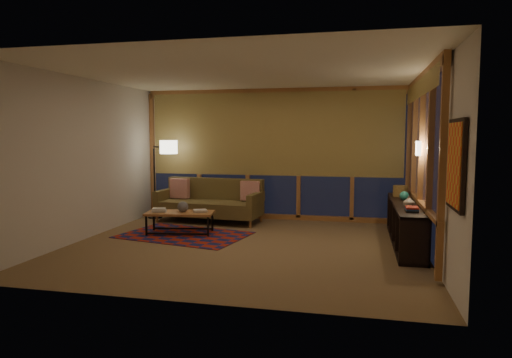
% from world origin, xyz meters
% --- Properties ---
extents(floor, '(5.50, 5.00, 0.01)m').
position_xyz_m(floor, '(0.00, 0.00, 0.00)').
color(floor, olive).
rests_on(floor, ground).
extents(ceiling, '(5.50, 5.00, 0.01)m').
position_xyz_m(ceiling, '(0.00, 0.00, 2.70)').
color(ceiling, '#F3ECCD').
rests_on(ceiling, walls).
extents(walls, '(5.51, 5.01, 2.70)m').
position_xyz_m(walls, '(0.00, 0.00, 1.35)').
color(walls, silver).
rests_on(walls, floor).
extents(window_wall_back, '(5.30, 0.16, 2.60)m').
position_xyz_m(window_wall_back, '(0.00, 2.43, 1.35)').
color(window_wall_back, '#B0753A').
rests_on(window_wall_back, walls).
extents(window_wall_right, '(0.16, 3.70, 2.60)m').
position_xyz_m(window_wall_right, '(2.68, 0.60, 1.35)').
color(window_wall_right, '#B0753A').
rests_on(window_wall_right, walls).
extents(wall_art, '(0.06, 0.74, 0.94)m').
position_xyz_m(wall_art, '(2.71, -1.85, 1.45)').
color(wall_art, red).
rests_on(wall_art, walls).
extents(wall_sconce, '(0.12, 0.18, 0.22)m').
position_xyz_m(wall_sconce, '(2.62, 0.45, 1.55)').
color(wall_sconce, white).
rests_on(wall_sconce, walls).
extents(sofa, '(2.14, 1.02, 0.85)m').
position_xyz_m(sofa, '(-1.19, 1.80, 0.43)').
color(sofa, brown).
rests_on(sofa, floor).
extents(pillow_left, '(0.41, 0.17, 0.40)m').
position_xyz_m(pillow_left, '(-1.89, 1.99, 0.63)').
color(pillow_left, '#AF221F').
rests_on(pillow_left, sofa).
extents(pillow_right, '(0.39, 0.13, 0.39)m').
position_xyz_m(pillow_right, '(-0.37, 1.93, 0.62)').
color(pillow_right, '#AF221F').
rests_on(pillow_right, sofa).
extents(area_rug, '(2.36, 1.80, 0.01)m').
position_xyz_m(area_rug, '(-1.22, 0.53, 0.01)').
color(area_rug, maroon).
rests_on(area_rug, floor).
extents(coffee_table, '(1.25, 0.72, 0.39)m').
position_xyz_m(coffee_table, '(-1.34, 0.63, 0.20)').
color(coffee_table, '#B0753A').
rests_on(coffee_table, floor).
extents(book_stack_a, '(0.30, 0.26, 0.07)m').
position_xyz_m(book_stack_a, '(-1.69, 0.55, 0.43)').
color(book_stack_a, silver).
rests_on(book_stack_a, coffee_table).
extents(book_stack_b, '(0.33, 0.31, 0.05)m').
position_xyz_m(book_stack_b, '(-0.98, 0.71, 0.42)').
color(book_stack_b, silver).
rests_on(book_stack_b, coffee_table).
extents(ceramic_pot, '(0.25, 0.25, 0.19)m').
position_xyz_m(ceramic_pot, '(-1.29, 0.64, 0.49)').
color(ceramic_pot, black).
rests_on(ceramic_pot, coffee_table).
extents(floor_lamp, '(0.62, 0.47, 1.65)m').
position_xyz_m(floor_lamp, '(-2.47, 2.01, 0.83)').
color(floor_lamp, black).
rests_on(floor_lamp, floor).
extents(bookshelf, '(0.40, 2.67, 0.67)m').
position_xyz_m(bookshelf, '(2.49, 0.70, 0.33)').
color(bookshelf, black).
rests_on(bookshelf, floor).
extents(basket, '(0.32, 0.32, 0.19)m').
position_xyz_m(basket, '(2.47, 1.52, 0.76)').
color(basket, olive).
rests_on(basket, bookshelf).
extents(teal_bowl, '(0.16, 0.16, 0.15)m').
position_xyz_m(teal_bowl, '(2.49, 1.00, 0.74)').
color(teal_bowl, '#288573').
rests_on(teal_bowl, bookshelf).
extents(vase, '(0.18, 0.18, 0.17)m').
position_xyz_m(vase, '(2.49, 0.28, 0.75)').
color(vase, tan).
rests_on(vase, bookshelf).
extents(shelf_book_stack, '(0.24, 0.29, 0.07)m').
position_xyz_m(shelf_book_stack, '(2.49, -0.14, 0.70)').
color(shelf_book_stack, silver).
rests_on(shelf_book_stack, bookshelf).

